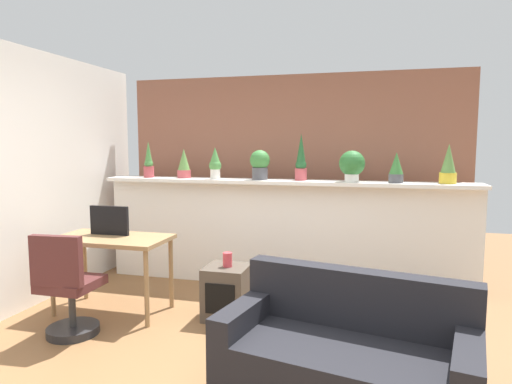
% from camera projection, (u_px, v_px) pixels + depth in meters
% --- Properties ---
extents(ground_plane, '(12.00, 12.00, 0.00)m').
position_uv_depth(ground_plane, '(226.00, 369.00, 3.26)').
color(ground_plane, brown).
extents(divider_wall, '(4.25, 0.16, 1.20)m').
position_uv_depth(divider_wall, '(281.00, 235.00, 5.11)').
color(divider_wall, white).
rests_on(divider_wall, ground).
extents(plant_shelf, '(4.25, 0.38, 0.04)m').
position_uv_depth(plant_shelf, '(281.00, 182.00, 5.01)').
color(plant_shelf, white).
rests_on(plant_shelf, divider_wall).
extents(brick_wall_behind, '(4.25, 0.10, 2.50)m').
position_uv_depth(brick_wall_behind, '(291.00, 175.00, 5.62)').
color(brick_wall_behind, '#935B47').
rests_on(brick_wall_behind, ground).
extents(potted_plant_0, '(0.12, 0.12, 0.44)m').
position_uv_depth(potted_plant_0, '(149.00, 162.00, 5.39)').
color(potted_plant_0, '#B7474C').
rests_on(potted_plant_0, plant_shelf).
extents(potted_plant_1, '(0.16, 0.16, 0.35)m').
position_uv_depth(potted_plant_1, '(184.00, 164.00, 5.31)').
color(potted_plant_1, '#B7474C').
rests_on(potted_plant_1, plant_shelf).
extents(potted_plant_2, '(0.14, 0.14, 0.37)m').
position_uv_depth(potted_plant_2, '(215.00, 163.00, 5.15)').
color(potted_plant_2, silver).
rests_on(potted_plant_2, plant_shelf).
extents(potted_plant_3, '(0.23, 0.23, 0.34)m').
position_uv_depth(potted_plant_3, '(260.00, 164.00, 5.07)').
color(potted_plant_3, '#4C4C51').
rests_on(potted_plant_3, plant_shelf).
extents(potted_plant_4, '(0.13, 0.13, 0.52)m').
position_uv_depth(potted_plant_4, '(301.00, 160.00, 4.96)').
color(potted_plant_4, '#B7474C').
rests_on(potted_plant_4, plant_shelf).
extents(potted_plant_5, '(0.28, 0.28, 0.34)m').
position_uv_depth(potted_plant_5, '(352.00, 165.00, 4.78)').
color(potted_plant_5, silver).
rests_on(potted_plant_5, plant_shelf).
extents(potted_plant_6, '(0.15, 0.15, 0.32)m').
position_uv_depth(potted_plant_6, '(396.00, 168.00, 4.65)').
color(potted_plant_6, '#4C4C51').
rests_on(potted_plant_6, plant_shelf).
extents(potted_plant_7, '(0.17, 0.17, 0.41)m').
position_uv_depth(potted_plant_7, '(448.00, 165.00, 4.56)').
color(potted_plant_7, gold).
rests_on(potted_plant_7, plant_shelf).
extents(desk, '(1.10, 0.60, 0.75)m').
position_uv_depth(desk, '(112.00, 245.00, 4.31)').
color(desk, '#99754C').
rests_on(desk, ground).
extents(tv_monitor, '(0.41, 0.04, 0.29)m').
position_uv_depth(tv_monitor, '(109.00, 220.00, 4.38)').
color(tv_monitor, black).
rests_on(tv_monitor, desk).
extents(office_chair, '(0.46, 0.46, 0.91)m').
position_uv_depth(office_chair, '(68.00, 293.00, 3.76)').
color(office_chair, '#262628').
rests_on(office_chair, ground).
extents(side_cube_shelf, '(0.40, 0.41, 0.50)m').
position_uv_depth(side_cube_shelf, '(227.00, 292.00, 4.19)').
color(side_cube_shelf, '#4C4238').
rests_on(side_cube_shelf, ground).
extents(vase_on_shelf, '(0.09, 0.09, 0.13)m').
position_uv_depth(vase_on_shelf, '(227.00, 260.00, 4.15)').
color(vase_on_shelf, '#CC3D47').
rests_on(vase_on_shelf, side_cube_shelf).
extents(couch, '(1.68, 1.06, 0.80)m').
position_uv_depth(couch, '(346.00, 359.00, 2.82)').
color(couch, black).
rests_on(couch, ground).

